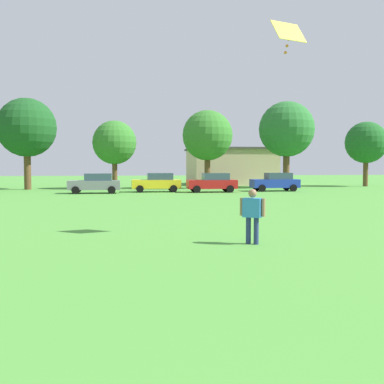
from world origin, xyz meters
The scene contains 13 objects.
ground_plane centered at (0.00, 30.00, 0.00)m, with size 160.00×160.00×0.00m, color #4C9338.
adult_bystander centered at (2.45, 14.84, 0.98)m, with size 0.68×0.55×1.65m.
kite centered at (4.07, 16.40, 6.69)m, with size 1.25×0.87×1.10m.
parked_car_gray_0 centered at (-3.70, 41.29, 0.86)m, with size 4.30×2.02×1.68m.
parked_car_yellow_1 centered at (1.60, 42.59, 0.86)m, with size 4.30×2.02×1.68m.
parked_car_red_2 centered at (6.41, 41.49, 0.86)m, with size 4.30×2.02×1.68m.
parked_car_blue_3 centered at (12.47, 42.41, 0.86)m, with size 4.30×2.02×1.68m.
tree_left centered at (-10.58, 48.50, 5.99)m, with size 5.69×5.69×8.87m.
tree_center_left centered at (-2.21, 48.94, 4.63)m, with size 4.40×4.40×6.86m.
tree_center_right centered at (7.13, 48.02, 5.37)m, with size 5.10×5.10×7.95m.
tree_right centered at (15.72, 48.61, 6.13)m, with size 5.83×5.83×9.08m.
tree_far_right centered at (25.65, 50.29, 4.90)m, with size 4.66×4.66×7.25m.
house_left centered at (11.80, 57.84, 2.25)m, with size 10.28×9.24×4.49m.
Camera 1 is at (-1.34, 1.51, 2.34)m, focal length 43.39 mm.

